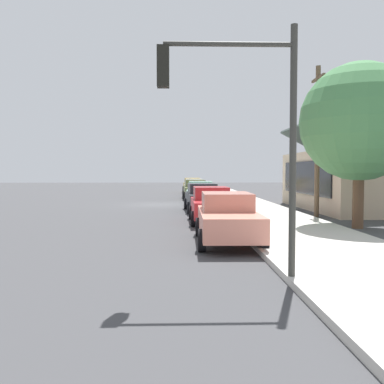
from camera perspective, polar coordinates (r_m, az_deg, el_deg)
ground_plane at (r=30.15m, az=-4.20°, el=-1.65°), size 120.00×120.00×0.00m
sidewalk_curb at (r=30.42m, az=6.40°, el=-1.47°), size 60.00×4.20×0.16m
car_mustard at (r=47.12m, az=0.04°, el=0.92°), size 4.93×2.12×1.59m
car_ivory at (r=41.85m, az=0.23°, el=0.69°), size 4.78×2.06×1.59m
car_olive at (r=36.08m, az=0.42°, el=0.37°), size 4.83×2.13×1.59m
car_seafoam at (r=30.58m, az=1.12°, el=-0.05°), size 4.65×2.24×1.59m
car_charcoal at (r=24.95m, az=1.39°, el=-0.67°), size 4.84×2.12×1.59m
car_cherry at (r=19.41m, az=2.57°, el=-1.64°), size 4.42×1.96×1.59m
car_coral at (r=13.98m, az=4.69°, el=-3.33°), size 4.84×2.04×1.59m
storefront_building at (r=27.95m, az=20.74°, el=1.71°), size 12.07×6.49×5.26m
shade_tree at (r=18.69m, az=21.14°, el=8.56°), size 4.70×4.70×6.61m
traffic_light_main at (r=8.85m, az=6.39°, el=10.53°), size 0.37×2.79×5.20m
utility_pole_wooden at (r=22.61m, az=16.14°, el=6.77°), size 1.80×0.24×7.50m
fire_hydrant_red at (r=44.13m, az=2.04°, el=0.38°), size 0.22×0.22×0.71m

